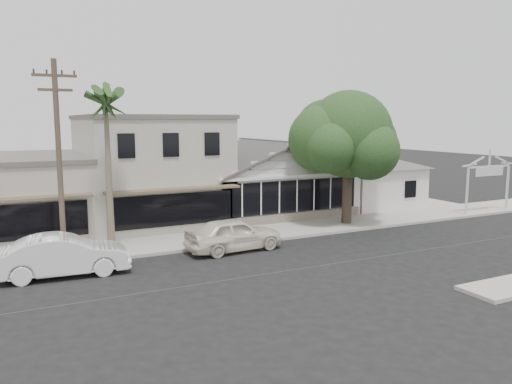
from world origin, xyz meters
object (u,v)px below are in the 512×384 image
utility_pole (59,158)px  shade_tree (345,137)px  arch_sign (489,169)px  car_1 (64,255)px  car_0 (234,234)px

utility_pole → shade_tree: bearing=5.8°
arch_sign → utility_pole: bearing=-179.8°
utility_pole → arch_sign: bearing=0.2°
car_1 → utility_pole: bearing=-2.2°
car_0 → car_1: 7.97m
utility_pole → car_1: (-0.17, -1.60, -3.92)m
utility_pole → car_0: utility_pole is taller
utility_pole → car_0: 8.80m
arch_sign → shade_tree: size_ratio=0.50×
arch_sign → car_0: size_ratio=0.85×
car_1 → shade_tree: bearing=-75.0°
arch_sign → shade_tree: 11.29m
car_0 → utility_pole: bearing=78.4°
car_0 → car_1: (-7.96, -0.52, 0.04)m
arch_sign → car_0: bearing=-176.6°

